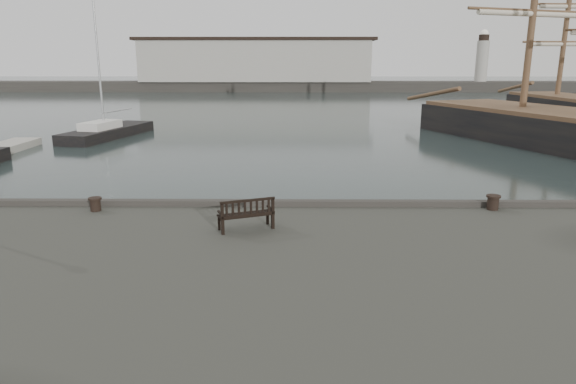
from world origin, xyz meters
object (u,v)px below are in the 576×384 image
bench (246,220)px  yacht_d (108,134)px  bollard_right (493,202)px  bollard_left (95,204)px

bench → yacht_d: 31.30m
bench → yacht_d: (-13.71, 28.09, -1.60)m
bollard_right → yacht_d: bearing=129.0°
bollard_left → yacht_d: bearing=108.8°
bench → bollard_right: size_ratio=3.51×
bench → yacht_d: yacht_d is taller
yacht_d → bench: bearing=-50.9°
bench → bollard_right: (7.39, 2.00, -0.05)m
bollard_left → yacht_d: 27.87m
bollard_right → bollard_left: bearing=-178.8°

